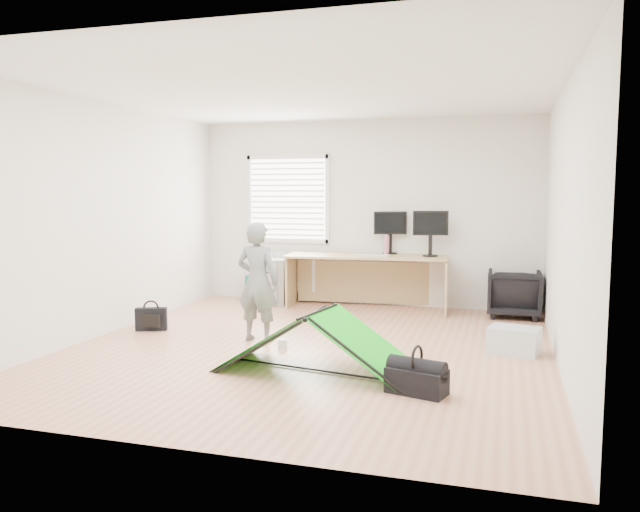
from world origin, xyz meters
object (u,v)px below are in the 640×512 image
(monitor_left, at_px, (390,238))
(person, at_px, (258,282))
(filing_cabinet, at_px, (272,281))
(kite, at_px, (318,342))
(monitor_right, at_px, (430,240))
(storage_crate, at_px, (514,340))
(office_chair, at_px, (514,293))
(thermos, at_px, (387,245))
(desk, at_px, (366,282))
(duffel_bag, at_px, (417,381))
(laptop_bag, at_px, (151,319))

(monitor_left, relative_size, person, 0.35)
(filing_cabinet, relative_size, kite, 0.37)
(monitor_right, relative_size, storage_crate, 0.98)
(storage_crate, bearing_deg, monitor_left, 127.29)
(monitor_right, bearing_deg, office_chair, -21.31)
(thermos, relative_size, storage_crate, 0.56)
(monitor_right, height_order, office_chair, monitor_right)
(desk, bearing_deg, storage_crate, -49.94)
(desk, relative_size, thermos, 8.24)
(monitor_left, distance_m, duffel_bag, 4.01)
(desk, height_order, kite, desk)
(office_chair, bearing_deg, monitor_left, -9.10)
(thermos, bearing_deg, duffel_bag, -75.69)
(thermos, xyz_separation_m, person, (-1.00, -2.42, -0.24))
(monitor_left, xyz_separation_m, person, (-1.04, -2.48, -0.33))
(thermos, relative_size, kite, 0.15)
(monitor_left, xyz_separation_m, duffel_bag, (0.91, -3.80, -0.89))
(filing_cabinet, relative_size, monitor_left, 1.44)
(filing_cabinet, height_order, storage_crate, filing_cabinet)
(monitor_left, bearing_deg, storage_crate, -70.87)
(desk, distance_m, storage_crate, 2.81)
(filing_cabinet, xyz_separation_m, monitor_left, (1.75, 0.21, 0.66))
(office_chair, distance_m, kite, 3.64)
(filing_cabinet, xyz_separation_m, storage_crate, (3.45, -2.03, -0.20))
(monitor_left, bearing_deg, kite, -109.02)
(monitor_left, distance_m, thermos, 0.11)
(desk, xyz_separation_m, filing_cabinet, (-1.46, 0.07, -0.05))
(monitor_right, xyz_separation_m, laptop_bag, (-3.07, -2.17, -0.86))
(laptop_bag, bearing_deg, filing_cabinet, 49.87)
(desk, bearing_deg, person, -114.21)
(monitor_right, xyz_separation_m, person, (-1.63, -2.29, -0.33))
(kite, xyz_separation_m, laptop_bag, (-2.42, 1.08, -0.15))
(monitor_left, height_order, storage_crate, monitor_left)
(desk, xyz_separation_m, duffel_bag, (1.20, -3.53, -0.28))
(monitor_left, relative_size, storage_crate, 0.95)
(monitor_right, xyz_separation_m, kite, (-0.65, -3.25, -0.72))
(thermos, xyz_separation_m, storage_crate, (1.74, -2.17, -0.77))
(office_chair, height_order, kite, office_chair)
(monitor_left, relative_size, monitor_right, 0.97)
(monitor_right, distance_m, storage_crate, 2.48)
(office_chair, relative_size, duffel_bag, 1.42)
(thermos, xyz_separation_m, duffel_bag, (0.95, -3.74, -0.80))
(person, relative_size, laptop_bag, 3.64)
(monitor_right, bearing_deg, kite, -118.93)
(thermos, distance_m, office_chair, 1.87)
(desk, relative_size, laptop_bag, 6.16)
(desk, bearing_deg, laptop_bag, -141.76)
(filing_cabinet, distance_m, laptop_bag, 2.28)
(laptop_bag, bearing_deg, thermos, 21.80)
(laptop_bag, bearing_deg, duffel_bag, -44.68)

